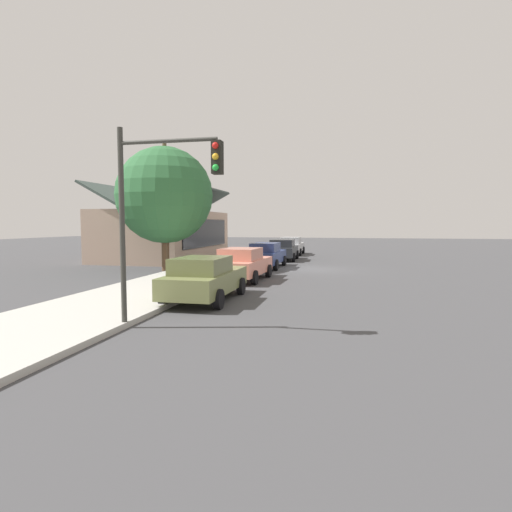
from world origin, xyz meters
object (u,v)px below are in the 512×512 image
car_olive (205,278)px  car_navy (266,255)px  traffic_light_main (159,194)px  utility_pole_wooden (165,204)px  shade_tree (165,195)px  car_charcoal (283,249)px  car_coral (243,264)px  car_silver (291,246)px  fire_hydrant_red (224,267)px

car_olive → car_navy: 11.52m
traffic_light_main → utility_pole_wooden: 13.84m
shade_tree → car_charcoal: bearing=-32.5°
shade_tree → car_olive: bearing=-147.5°
car_olive → traffic_light_main: traffic_light_main is taller
car_charcoal → car_coral: bearing=177.3°
car_navy → shade_tree: size_ratio=0.66×
car_olive → utility_pole_wooden: (8.48, 5.38, 3.11)m
car_navy → car_coral: bearing=-179.3°
car_olive → car_coral: size_ratio=1.02×
car_silver → fire_hydrant_red: (-16.33, 1.38, -0.32)m
car_silver → car_olive: bearing=179.4°
car_olive → fire_hydrant_red: bearing=11.2°
car_coral → fire_hydrant_red: car_coral is taller
car_silver → utility_pole_wooden: (-14.70, 5.38, 3.11)m
car_navy → car_charcoal: bearing=-0.7°
shade_tree → traffic_light_main: 13.96m
car_coral → traffic_light_main: bearing=-175.8°
utility_pole_wooden → car_olive: bearing=-147.6°
traffic_light_main → car_charcoal: bearing=0.4°
car_silver → fire_hydrant_red: size_ratio=6.83×
traffic_light_main → fire_hydrant_red: traffic_light_main is taller
fire_hydrant_red → traffic_light_main: bearing=-171.4°
car_coral → shade_tree: bearing=63.5°
car_coral → car_charcoal: bearing=1.7°
shade_tree → utility_pole_wooden: 0.49m
car_silver → car_navy: bearing=179.3°
car_charcoal → traffic_light_main: size_ratio=0.93×
car_charcoal → car_navy: bearing=176.6°
fire_hydrant_red → car_charcoal: bearing=-8.3°
car_charcoal → utility_pole_wooden: size_ratio=0.64×
car_charcoal → shade_tree: shade_tree is taller
car_navy → shade_tree: 7.17m
car_olive → car_coral: 5.54m
car_olive → utility_pole_wooden: 10.51m
car_navy → utility_pole_wooden: (-3.04, 5.37, 3.11)m
car_coral → utility_pole_wooden: bearing=63.8°
car_olive → fire_hydrant_red: 6.98m
car_olive → car_navy: same height
car_charcoal → car_silver: 5.84m
car_coral → shade_tree: (3.01, 5.44, 3.59)m
car_coral → car_charcoal: same height
traffic_light_main → utility_pole_wooden: (12.62, 5.66, 0.44)m
car_coral → utility_pole_wooden: utility_pole_wooden is taller
car_olive → car_navy: (11.52, 0.01, -0.00)m
car_coral → car_silver: 17.63m
car_charcoal → traffic_light_main: (-21.48, -0.13, 2.67)m
car_navy → utility_pole_wooden: size_ratio=0.64×
car_coral → fire_hydrant_red: bearing=48.9°
car_silver → fire_hydrant_red: 16.40m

